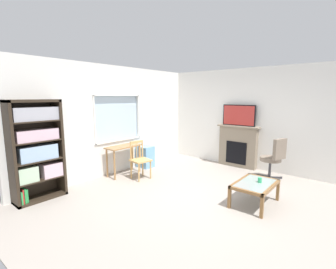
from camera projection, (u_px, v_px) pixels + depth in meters
The scene contains 12 objects.
ground at pixel (198, 198), 4.69m from camera, with size 6.15×6.11×0.02m, color #9E9389.
wall_back_with_window at pixel (114, 120), 6.09m from camera, with size 5.15×0.15×2.70m.
wall_right at pixel (253, 119), 6.47m from camera, with size 0.12×5.31×2.70m, color white.
bookshelf at pixel (36, 148), 4.47m from camera, with size 0.90×0.38×1.90m.
desk_under_window at pixel (123, 151), 5.97m from camera, with size 0.90×0.39×0.74m.
wooden_chair at pixel (140, 159), 5.72m from camera, with size 0.47×0.46×0.90m.
plastic_drawer_unit at pixel (145, 157), 6.66m from camera, with size 0.35×0.40×0.59m, color #72ADDB.
fireplace at pixel (238, 146), 6.67m from camera, with size 0.26×1.15×1.16m.
tv at pixel (239, 115), 6.52m from camera, with size 0.06×0.91×0.57m.
office_chair at pixel (274, 157), 5.61m from camera, with size 0.58×0.62×1.00m.
coffee_table at pixel (255, 186), 4.34m from camera, with size 0.93×0.61×0.41m.
sippy_cup at pixel (260, 180), 4.35m from camera, with size 0.07×0.07×0.09m, color #33B770.
Camera 1 is at (-3.78, -2.39, 1.96)m, focal length 25.61 mm.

